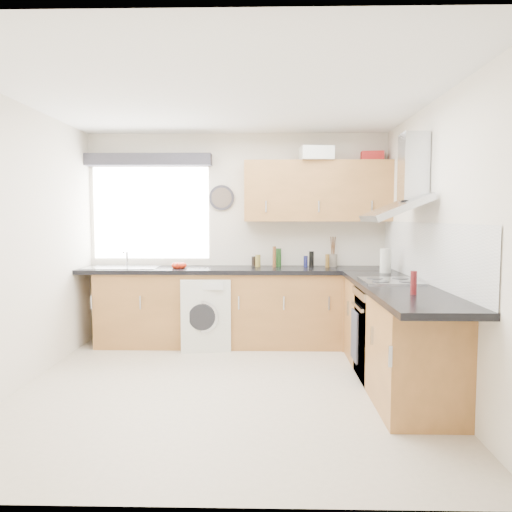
{
  "coord_description": "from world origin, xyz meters",
  "views": [
    {
      "loc": [
        0.37,
        -4.26,
        1.5
      ],
      "look_at": [
        0.25,
        0.85,
        1.1
      ],
      "focal_mm": 35.0,
      "sensor_mm": 36.0,
      "label": 1
    }
  ],
  "objects_px": {
    "extractor_hood": "(404,187)",
    "washing_machine": "(205,312)",
    "upper_cabinets": "(317,191)",
    "oven": "(390,334)"
  },
  "relations": [
    {
      "from": "extractor_hood",
      "to": "washing_machine",
      "type": "xyz_separation_m",
      "value": [
        -1.95,
        1.1,
        -1.37
      ]
    },
    {
      "from": "extractor_hood",
      "to": "upper_cabinets",
      "type": "xyz_separation_m",
      "value": [
        -0.65,
        1.33,
        0.03
      ]
    },
    {
      "from": "extractor_hood",
      "to": "washing_machine",
      "type": "height_order",
      "value": "extractor_hood"
    },
    {
      "from": "washing_machine",
      "to": "oven",
      "type": "bearing_deg",
      "value": -39.77
    },
    {
      "from": "oven",
      "to": "extractor_hood",
      "type": "height_order",
      "value": "extractor_hood"
    },
    {
      "from": "upper_cabinets",
      "to": "extractor_hood",
      "type": "bearing_deg",
      "value": -63.87
    },
    {
      "from": "oven",
      "to": "extractor_hood",
      "type": "distance_m",
      "value": 1.35
    },
    {
      "from": "oven",
      "to": "extractor_hood",
      "type": "xyz_separation_m",
      "value": [
        0.1,
        -0.0,
        1.34
      ]
    },
    {
      "from": "oven",
      "to": "upper_cabinets",
      "type": "relative_size",
      "value": 0.5
    },
    {
      "from": "oven",
      "to": "extractor_hood",
      "type": "relative_size",
      "value": 1.09
    }
  ]
}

